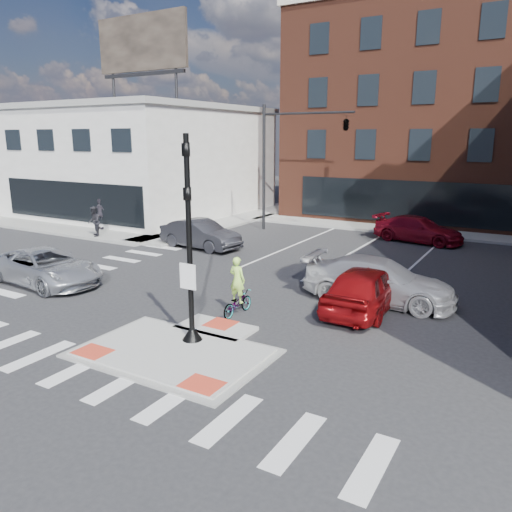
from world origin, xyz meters
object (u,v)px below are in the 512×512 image
Objects in this scene: cyclist at (237,295)px; silver_suv at (46,267)px; bg_car_dark at (200,234)px; pedestrian_a at (94,221)px; pedestrian_b at (100,214)px; bg_car_red at (418,229)px; red_sedan at (365,288)px; white_pickup at (379,281)px.

silver_suv is at bearing 8.25° from cyclist.
silver_suv is 8.96m from bg_car_dark.
pedestrian_b reaches higher than pedestrian_a.
silver_suv is 12.17m from pedestrian_b.
silver_suv is at bearing 155.04° from bg_car_red.
red_sedan is at bearing -17.54° from pedestrian_b.
bg_car_dark is at bearing 69.36° from white_pickup.
red_sedan is at bearing -165.64° from bg_car_red.
cyclist is at bearing -28.81° from pedestrian_b.
pedestrian_a is at bearing -13.65° from red_sedan.
red_sedan is 2.36× the size of cyclist.
silver_suv is 1.05× the size of bg_car_red.
bg_car_dark is (1.40, 8.85, 0.05)m from silver_suv.
silver_suv is 13.00m from red_sedan.
pedestrian_b is at bearing 119.69° from bg_car_red.
pedestrian_a is at bearing 40.68° from silver_suv.
white_pickup is 18.54m from pedestrian_a.
pedestrian_a is at bearing -51.27° from pedestrian_b.
bg_car_red is (11.38, 16.63, -0.00)m from silver_suv.
red_sedan is 1.02× the size of bg_car_dark.
bg_car_red is (-1.14, 13.11, -0.09)m from red_sedan.
pedestrian_a is (-17.05, -8.89, 0.32)m from bg_car_red.
pedestrian_b reaches higher than white_pickup.
bg_car_dark is 2.33× the size of cyclist.
bg_car_red is 2.48× the size of cyclist.
pedestrian_b is at bearing 91.14° from bg_car_dark.
bg_car_dark is 0.94× the size of bg_car_red.
cyclist is at bearing -179.72° from bg_car_red.
cyclist is (-2.53, -15.73, -0.05)m from bg_car_red.
pedestrian_a reaches higher than bg_car_dark.
bg_car_dark is 8.73m from pedestrian_b.
pedestrian_b is at bearing 41.23° from silver_suv.
cyclist reaches higher than pedestrian_a.
cyclist is (7.45, -7.94, -0.10)m from bg_car_dark.
white_pickup is 20.53m from pedestrian_b.
white_pickup is at bearing -95.95° from red_sedan.
white_pickup is 2.71× the size of cyclist.
bg_car_red is 15.93m from cyclist.
red_sedan is 4.50m from cyclist.
white_pickup is 1.09× the size of bg_car_red.
white_pickup is (0.11, 1.22, -0.02)m from red_sedan.
bg_car_red is 19.23m from pedestrian_a.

